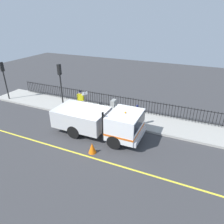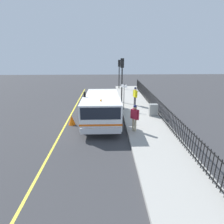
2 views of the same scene
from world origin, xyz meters
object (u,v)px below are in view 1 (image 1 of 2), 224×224
at_px(utility_cabinet, 114,105).
at_px(street_sign, 85,101).
at_px(traffic_light_mid, 3,73).
at_px(work_truck, 103,120).
at_px(traffic_cone, 92,148).
at_px(traffic_light_near, 60,79).
at_px(pedestrian_distant, 80,98).
at_px(worker_standing, 137,113).

distance_m(utility_cabinet, street_sign, 2.84).
bearing_deg(utility_cabinet, traffic_light_mid, 100.24).
xyz_separation_m(traffic_light_mid, street_sign, (-0.22, -9.17, -1.22)).
xyz_separation_m(work_truck, traffic_light_mid, (2.05, 11.66, 1.59)).
xyz_separation_m(utility_cabinet, traffic_cone, (-6.12, -1.22, -0.29)).
bearing_deg(traffic_light_near, utility_cabinet, 115.93).
distance_m(traffic_light_near, street_sign, 2.74).
bearing_deg(pedestrian_distant, traffic_cone, -68.47).
height_order(pedestrian_distant, street_sign, street_sign).
bearing_deg(work_truck, worker_standing, 138.48).
relative_size(traffic_light_near, utility_cabinet, 4.48).
distance_m(traffic_light_near, traffic_light_mid, 6.91).
distance_m(worker_standing, pedestrian_distant, 5.60).
xyz_separation_m(traffic_light_near, utility_cabinet, (2.15, -3.85, -2.49)).
relative_size(traffic_light_mid, utility_cabinet, 3.96).
bearing_deg(work_truck, street_sign, -126.44).
bearing_deg(traffic_light_mid, pedestrian_distant, 105.01).
distance_m(work_truck, pedestrian_distant, 4.73).
distance_m(worker_standing, traffic_cone, 4.57).
bearing_deg(worker_standing, street_sign, -41.92).
distance_m(work_truck, traffic_light_mid, 11.94).
bearing_deg(pedestrian_distant, worker_standing, -25.63).
distance_m(work_truck, street_sign, 3.11).
xyz_separation_m(worker_standing, traffic_light_mid, (-0.04, 13.50, 1.57)).
distance_m(traffic_light_mid, street_sign, 9.25).
height_order(work_truck, pedestrian_distant, work_truck).
xyz_separation_m(traffic_light_near, street_sign, (-0.00, -2.27, -1.55)).
distance_m(traffic_cone, street_sign, 5.01).
relative_size(traffic_light_mid, traffic_cone, 5.23).
bearing_deg(traffic_light_mid, traffic_cone, 79.14).
height_order(pedestrian_distant, traffic_light_near, traffic_light_near).
bearing_deg(traffic_cone, utility_cabinet, 11.30).
bearing_deg(worker_standing, traffic_cone, 24.76).
distance_m(worker_standing, street_sign, 4.35).
height_order(traffic_light_near, traffic_cone, traffic_light_near).
xyz_separation_m(worker_standing, street_sign, (-0.26, 4.33, 0.35)).
xyz_separation_m(utility_cabinet, street_sign, (-2.16, 1.58, 0.94)).
distance_m(traffic_light_near, traffic_cone, 7.01).
height_order(traffic_light_near, street_sign, traffic_light_near).
bearing_deg(traffic_light_mid, utility_cabinet, 108.61).
bearing_deg(traffic_cone, worker_standing, -19.88).
relative_size(worker_standing, traffic_light_mid, 0.47).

